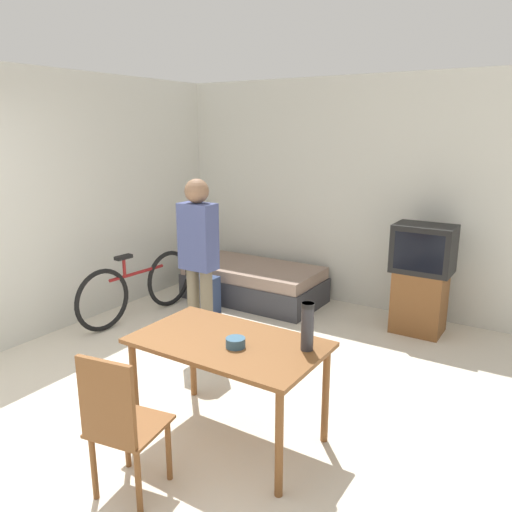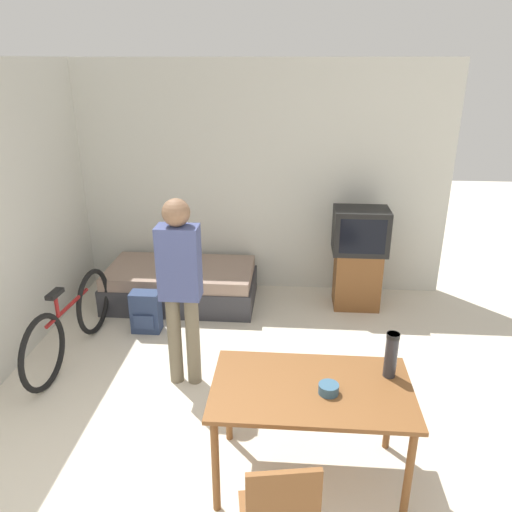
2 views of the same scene
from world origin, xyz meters
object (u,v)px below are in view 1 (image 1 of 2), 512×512
daybed (254,283)px  person_standing (199,253)px  thermos_flask (307,325)px  backpack (206,295)px  bicycle (138,288)px  wooden_chair (119,421)px  tv (421,277)px  mate_bowl (236,343)px  dining_table (228,352)px

daybed → person_standing: 1.74m
thermos_flask → backpack: size_ratio=0.71×
daybed → bicycle: size_ratio=1.03×
backpack → daybed: bearing=72.2°
wooden_chair → thermos_flask: size_ratio=2.92×
bicycle → backpack: size_ratio=3.72×
tv → thermos_flask: size_ratio=3.66×
mate_bowl → thermos_flask: bearing=27.9°
tv → mate_bowl: bearing=-100.6°
mate_bowl → backpack: bearing=132.6°
tv → mate_bowl: size_ratio=9.08×
dining_table → bicycle: 2.60m
daybed → wooden_chair: size_ratio=1.84×
tv → daybed: bearing=-177.7°
daybed → bicycle: 1.46m
bicycle → person_standing: 1.35m
bicycle → thermos_flask: bearing=-23.2°
wooden_chair → thermos_flask: bearing=55.2°
tv → mate_bowl: (-0.50, -2.68, 0.16)m
tv → wooden_chair: tv is taller
tv → wooden_chair: bearing=-102.7°
person_standing → backpack: person_standing is taller
wooden_chair → mate_bowl: 0.85m
daybed → thermos_flask: thermos_flask is taller
tv → wooden_chair: 3.54m
daybed → wooden_chair: wooden_chair is taller
dining_table → bicycle: bicycle is taller
person_standing → dining_table: bearing=-43.7°
daybed → wooden_chair: (1.26, -3.37, 0.29)m
wooden_chair → bicycle: wooden_chair is taller
wooden_chair → person_standing: size_ratio=0.55×
thermos_flask → mate_bowl: bearing=-152.1°
person_standing → mate_bowl: person_standing is taller
dining_table → bicycle: (-2.22, 1.33, -0.30)m
bicycle → daybed: bearing=57.0°
daybed → mate_bowl: mate_bowl is taller
person_standing → mate_bowl: (1.16, -1.07, -0.21)m
tv → wooden_chair: (-0.78, -3.45, -0.10)m
person_standing → thermos_flask: person_standing is taller
bicycle → mate_bowl: mate_bowl is taller
tv → backpack: tv is taller
thermos_flask → tv: bearing=87.8°
tv → person_standing: bearing=-136.0°
backpack → thermos_flask: bearing=-38.1°
wooden_chair → person_standing: person_standing is taller
dining_table → person_standing: 1.51m
backpack → person_standing: bearing=-54.8°
wooden_chair → backpack: bearing=118.9°
tv → person_standing: size_ratio=0.69×
mate_bowl → dining_table: bearing=150.0°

